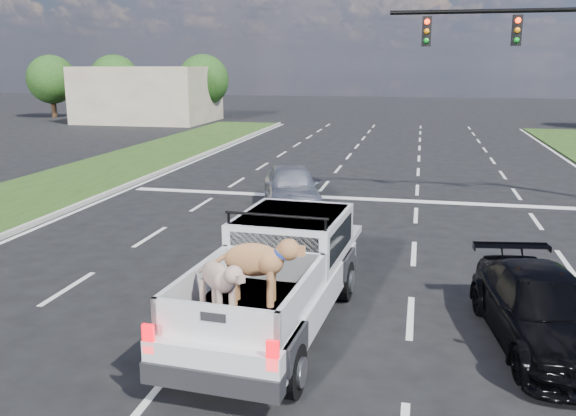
% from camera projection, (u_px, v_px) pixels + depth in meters
% --- Properties ---
extents(ground, '(160.00, 160.00, 0.00)m').
position_uv_depth(ground, '(317.00, 309.00, 11.58)').
color(ground, black).
rests_on(ground, ground).
extents(road_markings, '(17.75, 60.00, 0.01)m').
position_uv_depth(road_markings, '(354.00, 224.00, 17.82)').
color(road_markings, silver).
rests_on(road_markings, ground).
extents(curb_left, '(0.15, 60.00, 0.14)m').
position_uv_depth(curb_left, '(65.00, 211.00, 19.14)').
color(curb_left, '#A29E94').
rests_on(curb_left, ground).
extents(building_left, '(10.00, 8.00, 4.40)m').
position_uv_depth(building_left, '(149.00, 94.00, 49.45)').
color(building_left, '#C0B293').
rests_on(building_left, ground).
extents(tree_far_a, '(4.20, 4.20, 5.40)m').
position_uv_depth(tree_far_a, '(51.00, 79.00, 53.18)').
color(tree_far_a, '#332114').
rests_on(tree_far_a, ground).
extents(tree_far_b, '(4.20, 4.20, 5.40)m').
position_uv_depth(tree_far_b, '(114.00, 80.00, 51.93)').
color(tree_far_b, '#332114').
rests_on(tree_far_b, ground).
extents(tree_far_c, '(4.20, 4.20, 5.40)m').
position_uv_depth(tree_far_c, '(203.00, 80.00, 50.28)').
color(tree_far_c, '#332114').
rests_on(tree_far_c, ground).
extents(pickup_truck, '(2.38, 5.60, 2.05)m').
position_uv_depth(pickup_truck, '(275.00, 275.00, 10.59)').
color(pickup_truck, black).
rests_on(pickup_truck, ground).
extents(silver_sedan, '(2.82, 4.50, 1.43)m').
position_uv_depth(silver_sedan, '(292.00, 187.00, 19.56)').
color(silver_sedan, silver).
rests_on(silver_sedan, ground).
extents(black_coupe, '(2.31, 4.39, 1.21)m').
position_uv_depth(black_coupe, '(544.00, 310.00, 9.99)').
color(black_coupe, black).
rests_on(black_coupe, ground).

